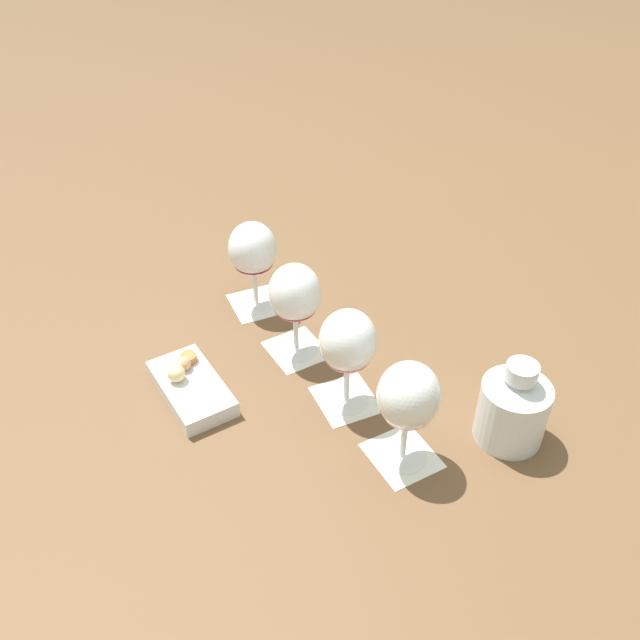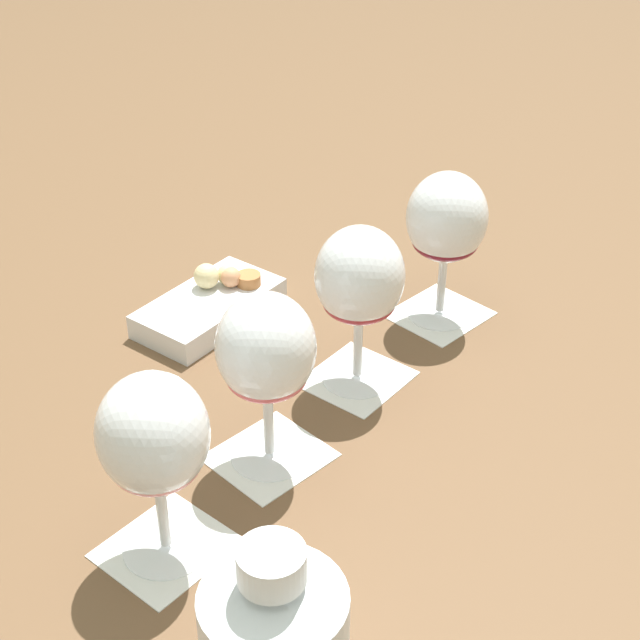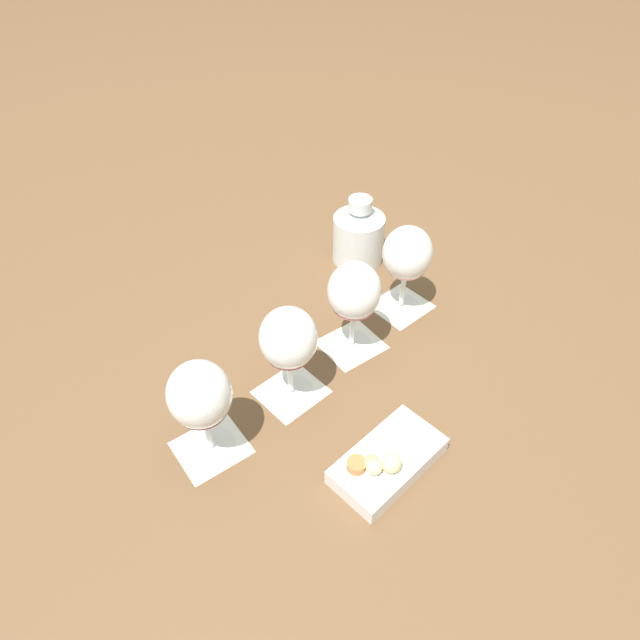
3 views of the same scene
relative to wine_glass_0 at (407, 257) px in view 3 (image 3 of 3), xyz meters
The scene contains 11 objects.
ground_plane 0.26m from the wine_glass_0, 33.09° to the right, with size 8.00×8.00×0.00m, color brown.
tasting_card_0 0.12m from the wine_glass_0, ahead, with size 0.14×0.14×0.00m.
tasting_card_1 0.19m from the wine_glass_0, 32.30° to the right, with size 0.14×0.14×0.00m.
tasting_card_2 0.32m from the wine_glass_0, 32.28° to the right, with size 0.14×0.14×0.00m.
tasting_card_3 0.48m from the wine_glass_0, 33.49° to the right, with size 0.14×0.14×0.00m.
wine_glass_0 is the anchor object (origin of this frame).
wine_glass_1 0.15m from the wine_glass_0, 32.30° to the right, with size 0.09×0.09×0.18m.
wine_glass_2 0.30m from the wine_glass_0, 32.28° to the right, with size 0.09×0.09×0.18m.
wine_glass_3 0.46m from the wine_glass_0, 33.49° to the right, with size 0.09×0.09×0.18m.
ceramic_vase 0.18m from the wine_glass_0, 142.16° to the right, with size 0.11×0.11×0.15m.
snack_dish 0.38m from the wine_glass_0, ahead, with size 0.19×0.17×0.06m.
Camera 3 is at (0.66, 0.13, 0.74)m, focal length 32.00 mm.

